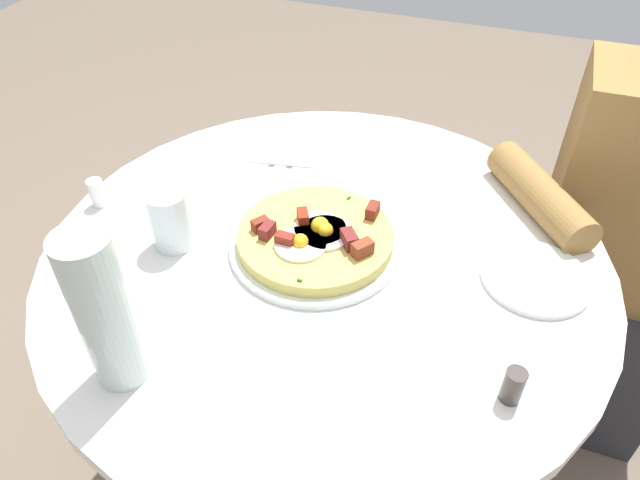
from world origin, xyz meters
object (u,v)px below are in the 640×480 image
(person_seated, at_px, (625,263))
(breakfast_pizza, at_px, (315,237))
(water_glass, at_px, (170,219))
(salt_shaker, at_px, (97,193))
(dining_table, at_px, (325,317))
(fork, at_px, (298,141))
(bread_plate, at_px, (535,278))
(knife, at_px, (281,140))
(pepper_shaker, at_px, (513,386))
(pizza_plate, at_px, (315,246))
(water_bottle, at_px, (104,312))

(person_seated, xyz_separation_m, breakfast_pizza, (-0.56, -0.40, 0.24))
(water_glass, bearing_deg, salt_shaker, 165.48)
(dining_table, height_order, fork, fork)
(bread_plate, height_order, water_glass, water_glass)
(dining_table, xyz_separation_m, bread_plate, (0.34, 0.05, 0.17))
(bread_plate, bearing_deg, knife, 155.84)
(knife, height_order, pepper_shaker, pepper_shaker)
(dining_table, distance_m, salt_shaker, 0.47)
(person_seated, height_order, breakfast_pizza, person_seated)
(person_seated, bearing_deg, breakfast_pizza, -144.40)
(water_glass, height_order, salt_shaker, water_glass)
(bread_plate, height_order, pepper_shaker, pepper_shaker)
(knife, distance_m, salt_shaker, 0.39)
(fork, relative_size, water_glass, 1.71)
(person_seated, distance_m, pizza_plate, 0.73)
(knife, xyz_separation_m, salt_shaker, (-0.23, -0.31, 0.02))
(knife, bearing_deg, salt_shaker, 132.97)
(water_glass, bearing_deg, pizza_plate, 16.88)
(fork, distance_m, salt_shaker, 0.41)
(water_glass, xyz_separation_m, water_bottle, (0.07, -0.25, 0.07))
(pizza_plate, distance_m, water_bottle, 0.38)
(salt_shaker, xyz_separation_m, pepper_shaker, (0.75, -0.17, 0.00))
(dining_table, xyz_separation_m, pizza_plate, (-0.02, -0.00, 0.18))
(fork, bearing_deg, pizza_plate, -164.02)
(breakfast_pizza, bearing_deg, pizza_plate, 134.82)
(fork, distance_m, water_glass, 0.38)
(dining_table, distance_m, water_bottle, 0.47)
(bread_plate, xyz_separation_m, water_glass, (-0.58, -0.12, 0.05))
(breakfast_pizza, bearing_deg, bread_plate, 7.87)
(breakfast_pizza, relative_size, pepper_shaker, 4.83)
(water_bottle, relative_size, pepper_shaker, 4.45)
(salt_shaker, distance_m, pepper_shaker, 0.77)
(water_glass, bearing_deg, fork, 77.68)
(dining_table, height_order, pepper_shaker, pepper_shaker)
(knife, relative_size, pepper_shaker, 3.35)
(person_seated, distance_m, bread_plate, 0.46)
(dining_table, bearing_deg, knife, 125.03)
(dining_table, xyz_separation_m, water_glass, (-0.24, -0.07, 0.22))
(dining_table, bearing_deg, breakfast_pizza, -168.05)
(knife, distance_m, water_bottle, 0.62)
(dining_table, distance_m, pizza_plate, 0.18)
(fork, height_order, water_glass, water_glass)
(knife, height_order, salt_shaker, salt_shaker)
(pepper_shaker, bearing_deg, dining_table, 149.39)
(person_seated, distance_m, knife, 0.79)
(person_seated, height_order, fork, person_seated)
(breakfast_pizza, relative_size, fork, 1.44)
(dining_table, relative_size, water_bottle, 3.95)
(person_seated, distance_m, fork, 0.75)
(bread_plate, height_order, knife, bread_plate)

